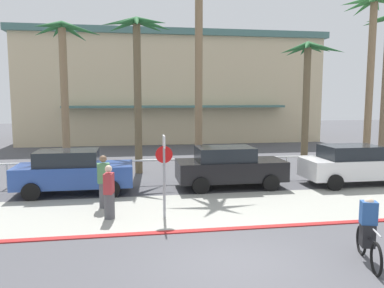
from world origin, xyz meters
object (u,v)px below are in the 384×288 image
at_px(car_white_3, 354,164).
at_px(car_black_2, 229,167).
at_px(palm_tree_1, 64,64).
at_px(palm_tree_2, 137,54).
at_px(stop_sign_bike_lane, 164,164).
at_px(palm_tree_3, 198,27).
at_px(pedestrian_1, 104,184).
at_px(cyclist_black_0, 368,232).
at_px(palm_tree_4, 308,71).
at_px(car_blue_1, 73,171).
at_px(palm_tree_5, 372,41).
at_px(pedestrian_0, 109,194).

bearing_deg(car_white_3, car_black_2, 176.38).
distance_m(palm_tree_1, palm_tree_2, 3.45).
distance_m(stop_sign_bike_lane, car_white_3, 9.04).
relative_size(palm_tree_3, pedestrian_1, 5.54).
relative_size(palm_tree_2, cyclist_black_0, 4.26).
xyz_separation_m(palm_tree_4, car_blue_1, (-11.26, -3.69, -4.19)).
bearing_deg(palm_tree_3, car_white_3, -28.33).
height_order(palm_tree_3, pedestrian_1, palm_tree_3).
relative_size(car_white_3, pedestrian_1, 2.46).
height_order(palm_tree_3, car_black_2, palm_tree_3).
relative_size(palm_tree_3, car_blue_1, 2.26).
xyz_separation_m(car_blue_1, pedestrian_1, (1.29, -2.22, -0.03)).
bearing_deg(car_black_2, stop_sign_bike_lane, -129.46).
height_order(palm_tree_1, cyclist_black_0, palm_tree_1).
distance_m(palm_tree_4, pedestrian_1, 12.33).
xyz_separation_m(palm_tree_3, palm_tree_5, (8.95, 0.11, -0.40)).
height_order(car_black_2, pedestrian_0, car_black_2).
distance_m(car_blue_1, car_white_3, 11.56).
relative_size(palm_tree_5, car_white_3, 1.99).
bearing_deg(car_black_2, car_white_3, -3.62).
relative_size(car_blue_1, cyclist_black_0, 2.51).
height_order(palm_tree_4, pedestrian_0, palm_tree_4).
bearing_deg(palm_tree_2, pedestrian_0, -98.62).
bearing_deg(cyclist_black_0, pedestrian_0, 145.12).
bearing_deg(palm_tree_5, pedestrian_1, -157.85).
distance_m(cyclist_black_0, pedestrian_1, 8.13).
height_order(stop_sign_bike_lane, pedestrian_0, stop_sign_bike_lane).
xyz_separation_m(palm_tree_1, palm_tree_5, (15.14, -0.96, 1.27)).
relative_size(stop_sign_bike_lane, car_white_3, 0.58).
bearing_deg(cyclist_black_0, stop_sign_bike_lane, 137.05).
distance_m(palm_tree_2, cyclist_black_0, 13.28).
xyz_separation_m(car_blue_1, car_white_3, (11.56, -0.33, 0.00)).
bearing_deg(car_black_2, palm_tree_1, 149.92).
distance_m(palm_tree_5, cyclist_black_0, 14.00).
bearing_deg(palm_tree_1, car_blue_1, -78.99).
height_order(cyclist_black_0, pedestrian_0, pedestrian_0).
height_order(stop_sign_bike_lane, palm_tree_5, palm_tree_5).
height_order(car_blue_1, car_black_2, same).
distance_m(pedestrian_0, pedestrian_1, 1.26).
relative_size(cyclist_black_0, pedestrian_0, 1.05).
height_order(palm_tree_1, palm_tree_5, palm_tree_5).
xyz_separation_m(car_black_2, car_white_3, (5.37, -0.34, 0.00)).
xyz_separation_m(palm_tree_2, car_white_3, (8.94, -4.07, -4.87)).
distance_m(stop_sign_bike_lane, palm_tree_1, 9.37).
distance_m(cyclist_black_0, pedestrian_0, 7.18).
height_order(stop_sign_bike_lane, pedestrian_1, stop_sign_bike_lane).
height_order(palm_tree_2, car_black_2, palm_tree_2).
distance_m(palm_tree_3, car_black_2, 6.79).
height_order(stop_sign_bike_lane, cyclist_black_0, stop_sign_bike_lane).
bearing_deg(stop_sign_bike_lane, pedestrian_1, 143.36).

